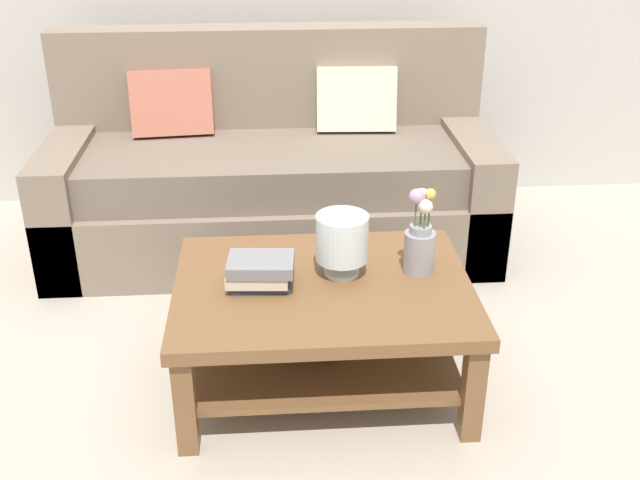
% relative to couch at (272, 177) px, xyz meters
% --- Properties ---
extents(ground_plane, '(10.00, 10.00, 0.00)m').
position_rel_couch_xyz_m(ground_plane, '(0.13, -0.94, -0.36)').
color(ground_plane, '#ADA393').
extents(couch, '(2.18, 0.90, 1.06)m').
position_rel_couch_xyz_m(couch, '(0.00, 0.00, 0.00)').
color(couch, '#7A6B5B').
rests_on(couch, ground).
extents(coffee_table, '(1.07, 0.82, 0.43)m').
position_rel_couch_xyz_m(coffee_table, '(0.16, -1.22, -0.05)').
color(coffee_table, brown).
rests_on(coffee_table, ground).
extents(book_stack_main, '(0.25, 0.21, 0.11)m').
position_rel_couch_xyz_m(book_stack_main, '(-0.06, -1.22, 0.12)').
color(book_stack_main, '#2D333D').
rests_on(book_stack_main, coffee_table).
extents(glass_hurricane_vase, '(0.19, 0.19, 0.23)m').
position_rel_couch_xyz_m(glass_hurricane_vase, '(0.24, -1.15, 0.21)').
color(glass_hurricane_vase, silver).
rests_on(glass_hurricane_vase, coffee_table).
extents(flower_pitcher, '(0.11, 0.11, 0.33)m').
position_rel_couch_xyz_m(flower_pitcher, '(0.53, -1.16, 0.19)').
color(flower_pitcher, gray).
rests_on(flower_pitcher, coffee_table).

